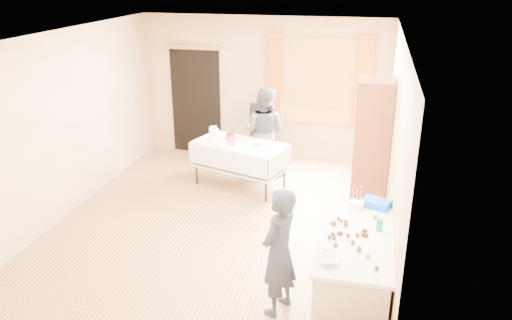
% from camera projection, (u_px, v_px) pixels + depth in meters
% --- Properties ---
extents(floor, '(4.50, 5.50, 0.02)m').
position_uv_depth(floor, '(221.00, 223.00, 7.06)').
color(floor, '#9E7047').
rests_on(floor, ground).
extents(ceiling, '(4.50, 5.50, 0.02)m').
position_uv_depth(ceiling, '(215.00, 34.00, 6.11)').
color(ceiling, white).
rests_on(ceiling, floor).
extents(wall_back, '(4.50, 0.02, 2.60)m').
position_uv_depth(wall_back, '(263.00, 89.00, 9.09)').
color(wall_back, tan).
rests_on(wall_back, floor).
extents(wall_front, '(4.50, 0.02, 2.60)m').
position_uv_depth(wall_front, '(118.00, 239.00, 4.08)').
color(wall_front, tan).
rests_on(wall_front, floor).
extents(wall_left, '(0.02, 5.50, 2.60)m').
position_uv_depth(wall_left, '(66.00, 124.00, 7.07)').
color(wall_left, tan).
rests_on(wall_left, floor).
extents(wall_right, '(0.02, 5.50, 2.60)m').
position_uv_depth(wall_right, '(395.00, 149.00, 6.10)').
color(wall_right, tan).
rests_on(wall_right, floor).
extents(window_frame, '(1.32, 0.06, 1.52)m').
position_uv_depth(window_frame, '(318.00, 81.00, 8.77)').
color(window_frame, olive).
rests_on(window_frame, wall_back).
extents(window_pane, '(1.20, 0.02, 1.40)m').
position_uv_depth(window_pane, '(318.00, 82.00, 8.75)').
color(window_pane, white).
rests_on(window_pane, wall_back).
extents(curtain_left, '(0.28, 0.06, 1.65)m').
position_uv_depth(curtain_left, '(274.00, 80.00, 8.89)').
color(curtain_left, '#AD4E18').
rests_on(curtain_left, wall_back).
extents(curtain_right, '(0.28, 0.06, 1.65)m').
position_uv_depth(curtain_right, '(363.00, 84.00, 8.56)').
color(curtain_right, '#AD4E18').
rests_on(curtain_right, wall_back).
extents(doorway, '(0.95, 0.04, 2.00)m').
position_uv_depth(doorway, '(196.00, 101.00, 9.45)').
color(doorway, black).
rests_on(doorway, floor).
extents(door_lintel, '(1.05, 0.06, 0.08)m').
position_uv_depth(door_lintel, '(193.00, 47.00, 9.05)').
color(door_lintel, olive).
rests_on(door_lintel, wall_back).
extents(cabinet, '(0.50, 0.60, 1.95)m').
position_uv_depth(cabinet, '(372.00, 146.00, 7.17)').
color(cabinet, brown).
rests_on(cabinet, floor).
extents(counter, '(0.72, 1.52, 0.91)m').
position_uv_depth(counter, '(353.00, 277.00, 5.05)').
color(counter, beige).
rests_on(counter, floor).
extents(party_table, '(1.65, 1.17, 0.75)m').
position_uv_depth(party_table, '(240.00, 161.00, 8.09)').
color(party_table, black).
rests_on(party_table, floor).
extents(chair, '(0.52, 0.52, 1.11)m').
position_uv_depth(chair, '(262.00, 147.00, 9.02)').
color(chair, black).
rests_on(chair, floor).
extents(girl, '(0.73, 0.68, 1.39)m').
position_uv_depth(girl, '(279.00, 252.00, 5.03)').
color(girl, '#1F2539').
rests_on(girl, floor).
extents(woman, '(0.97, 0.87, 1.53)m').
position_uv_depth(woman, '(264.00, 132.00, 8.48)').
color(woman, black).
rests_on(woman, floor).
extents(soda_can, '(0.08, 0.08, 0.12)m').
position_uv_depth(soda_can, '(379.00, 225.00, 4.99)').
color(soda_can, '#069248').
rests_on(soda_can, counter).
extents(mixing_bowl, '(0.30, 0.30, 0.05)m').
position_uv_depth(mixing_bowl, '(328.00, 259.00, 4.47)').
color(mixing_bowl, white).
rests_on(mixing_bowl, counter).
extents(foam_block, '(0.17, 0.14, 0.08)m').
position_uv_depth(foam_block, '(356.00, 205.00, 5.46)').
color(foam_block, white).
rests_on(foam_block, counter).
extents(blue_basket, '(0.35, 0.29, 0.08)m').
position_uv_depth(blue_basket, '(376.00, 203.00, 5.49)').
color(blue_basket, blue).
rests_on(blue_basket, counter).
extents(pitcher, '(0.11, 0.11, 0.22)m').
position_uv_depth(pitcher, '(213.00, 134.00, 8.04)').
color(pitcher, silver).
rests_on(pitcher, party_table).
extents(cup_red, '(0.28, 0.28, 0.12)m').
position_uv_depth(cup_red, '(230.00, 137.00, 8.08)').
color(cup_red, red).
rests_on(cup_red, party_table).
extents(cup_rainbow, '(0.18, 0.18, 0.12)m').
position_uv_depth(cup_rainbow, '(232.00, 142.00, 7.84)').
color(cup_rainbow, red).
rests_on(cup_rainbow, party_table).
extents(small_bowl, '(0.27, 0.27, 0.05)m').
position_uv_depth(small_bowl, '(259.00, 143.00, 7.90)').
color(small_bowl, white).
rests_on(small_bowl, party_table).
extents(pastry_tray, '(0.34, 0.32, 0.02)m').
position_uv_depth(pastry_tray, '(265.00, 151.00, 7.62)').
color(pastry_tray, white).
rests_on(pastry_tray, party_table).
extents(bottle, '(0.13, 0.13, 0.16)m').
position_uv_depth(bottle, '(216.00, 130.00, 8.36)').
color(bottle, white).
rests_on(bottle, party_table).
extents(cake_balls, '(0.51, 1.03, 0.04)m').
position_uv_depth(cake_balls, '(349.00, 234.00, 4.90)').
color(cake_balls, '#3F2314').
rests_on(cake_balls, counter).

